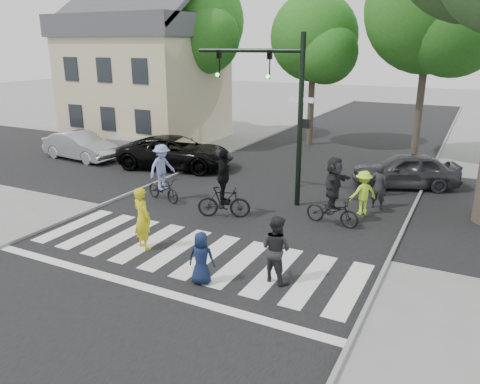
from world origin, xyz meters
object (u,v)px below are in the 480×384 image
object	(u,v)px
cyclist_left	(163,177)
cyclist_right	(333,195)
car_suv	(176,152)
cyclist_mid	(224,190)
car_silver	(80,146)
pedestrian_child	(201,258)
car_grey	(405,170)
pedestrian_woman	(142,218)
traffic_signal	(278,96)
pedestrian_adult	(276,249)

from	to	relation	value
cyclist_left	cyclist_right	xyz separation A→B (m)	(6.33, 0.49, 0.08)
cyclist_right	car_suv	size ratio (longest dim) A/B	0.42
cyclist_mid	cyclist_right	bearing A→B (deg)	16.08
car_suv	car_silver	xyz separation A→B (m)	(-5.34, -0.77, -0.05)
pedestrian_child	car_grey	size ratio (longest dim) A/B	0.32
pedestrian_woman	car_grey	distance (m)	11.23
pedestrian_child	cyclist_mid	xyz separation A→B (m)	(-1.76, 4.29, 0.29)
pedestrian_child	car_silver	xyz separation A→B (m)	(-12.31, 8.31, 0.04)
traffic_signal	car_grey	xyz separation A→B (m)	(3.95, 4.11, -3.18)
cyclist_left	car_suv	xyz separation A→B (m)	(-2.34, 4.28, -0.18)
cyclist_right	pedestrian_child	bearing A→B (deg)	-107.85
cyclist_right	car_grey	size ratio (longest dim) A/B	0.54
car_suv	car_silver	size ratio (longest dim) A/B	1.27
car_suv	cyclist_right	bearing A→B (deg)	-125.60
pedestrian_adult	car_silver	world-z (taller)	pedestrian_adult
cyclist_right	pedestrian_adult	bearing A→B (deg)	-91.93
cyclist_left	car_silver	bearing A→B (deg)	155.40
cyclist_right	pedestrian_woman	bearing A→B (deg)	-134.99
traffic_signal	pedestrian_adult	xyz separation A→B (m)	(2.38, -5.63, -3.05)
traffic_signal	car_grey	distance (m)	6.53
pedestrian_adult	car_suv	size ratio (longest dim) A/B	0.32
pedestrian_woman	car_suv	size ratio (longest dim) A/B	0.34
cyclist_mid	car_suv	xyz separation A→B (m)	(-5.21, 4.79, -0.21)
cyclist_right	car_silver	world-z (taller)	cyclist_right
pedestrian_child	pedestrian_adult	world-z (taller)	pedestrian_adult
pedestrian_child	pedestrian_adult	size ratio (longest dim) A/B	0.78
pedestrian_woman	car_grey	size ratio (longest dim) A/B	0.43
traffic_signal	pedestrian_adult	world-z (taller)	traffic_signal
pedestrian_woman	pedestrian_adult	bearing A→B (deg)	-161.57
pedestrian_child	car_grey	bearing A→B (deg)	-123.14
car_suv	car_silver	world-z (taller)	car_suv
pedestrian_adult	cyclist_right	bearing A→B (deg)	-76.27
traffic_signal	car_suv	size ratio (longest dim) A/B	1.11
traffic_signal	car_grey	bearing A→B (deg)	46.20
cyclist_mid	car_silver	world-z (taller)	cyclist_mid
traffic_signal	pedestrian_woman	size ratio (longest dim) A/B	3.29
pedestrian_adult	cyclist_right	size ratio (longest dim) A/B	0.76
pedestrian_adult	cyclist_mid	size ratio (longest dim) A/B	0.73
traffic_signal	cyclist_left	bearing A→B (deg)	-154.84
car_grey	pedestrian_adult	bearing A→B (deg)	-32.25
traffic_signal	pedestrian_woman	distance (m)	6.55
pedestrian_adult	car_suv	distance (m)	11.78
pedestrian_woman	pedestrian_adult	xyz separation A→B (m)	(4.12, -0.07, -0.06)
pedestrian_woman	car_suv	world-z (taller)	pedestrian_woman
traffic_signal	cyclist_right	world-z (taller)	traffic_signal
traffic_signal	car_suv	bearing A→B (deg)	157.86
pedestrian_woman	pedestrian_child	bearing A→B (deg)	177.87
cyclist_right	car_grey	distance (m)	5.60
traffic_signal	pedestrian_woman	world-z (taller)	traffic_signal
pedestrian_child	cyclist_right	world-z (taller)	cyclist_right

